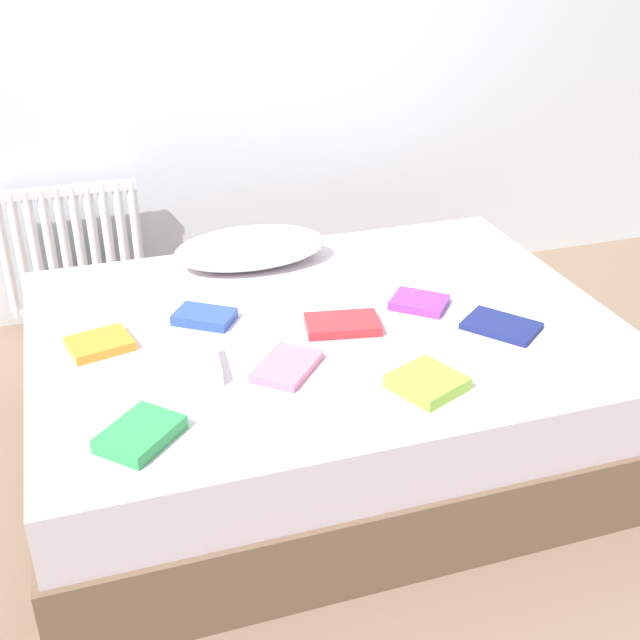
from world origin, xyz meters
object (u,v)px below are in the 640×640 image
(textbook_blue, at_px, (204,317))
(pillow, at_px, (251,248))
(textbook_purple, at_px, (419,302))
(textbook_red, at_px, (342,324))
(textbook_green, at_px, (140,434))
(textbook_navy, at_px, (501,326))
(radiator, at_px, (73,249))
(textbook_white, at_px, (184,368))
(bed, at_px, (324,384))
(textbook_pink, at_px, (287,366))
(textbook_lime, at_px, (427,382))
(textbook_orange, at_px, (99,344))

(textbook_blue, bearing_deg, pillow, 91.72)
(textbook_purple, xyz_separation_m, textbook_red, (-0.31, -0.07, 0.00))
(textbook_purple, distance_m, textbook_green, 1.15)
(textbook_navy, relative_size, textbook_green, 1.11)
(pillow, bearing_deg, radiator, 134.96)
(radiator, bearing_deg, textbook_white, -78.81)
(bed, relative_size, textbook_pink, 8.96)
(textbook_pink, xyz_separation_m, textbook_lime, (0.37, -0.23, 0.01))
(textbook_white, bearing_deg, textbook_orange, 137.32)
(pillow, bearing_deg, textbook_lime, -74.41)
(bed, relative_size, radiator, 3.26)
(bed, xyz_separation_m, textbook_orange, (-0.75, 0.05, 0.27))
(bed, distance_m, textbook_purple, 0.44)
(textbook_purple, bearing_deg, textbook_navy, -10.21)
(bed, bearing_deg, textbook_orange, 176.03)
(pillow, relative_size, textbook_green, 2.79)
(textbook_orange, distance_m, textbook_purple, 1.10)
(pillow, xyz_separation_m, textbook_purple, (0.48, -0.53, -0.06))
(textbook_purple, bearing_deg, textbook_pink, -114.31)
(textbook_orange, distance_m, textbook_green, 0.54)
(textbook_green, bearing_deg, textbook_pink, -19.05)
(bed, height_order, textbook_navy, textbook_navy)
(textbook_orange, xyz_separation_m, textbook_lime, (0.90, -0.54, 0.00))
(bed, distance_m, textbook_white, 0.62)
(textbook_blue, xyz_separation_m, textbook_orange, (-0.36, -0.08, -0.00))
(textbook_pink, height_order, textbook_green, textbook_green)
(textbook_orange, relative_size, textbook_purple, 1.02)
(textbook_orange, relative_size, textbook_green, 0.90)
(bed, height_order, textbook_green, textbook_green)
(bed, bearing_deg, radiator, 123.34)
(textbook_white, height_order, textbook_lime, textbook_white)
(textbook_white, height_order, textbook_purple, textbook_white)
(textbook_purple, relative_size, textbook_red, 0.76)
(bed, xyz_separation_m, textbook_lime, (0.16, -0.49, 0.27))
(radiator, distance_m, textbook_blue, 1.15)
(bed, height_order, radiator, radiator)
(textbook_orange, xyz_separation_m, textbook_red, (0.79, -0.12, 0.00))
(radiator, distance_m, pillow, 0.96)
(textbook_blue, distance_m, textbook_green, 0.68)
(radiator, bearing_deg, textbook_purple, -46.21)
(textbook_orange, bearing_deg, textbook_pink, -44.00)
(textbook_blue, height_order, textbook_orange, textbook_blue)
(textbook_red, bearing_deg, textbook_orange, -178.47)
(pillow, xyz_separation_m, textbook_white, (-0.39, -0.73, -0.05))
(pillow, height_order, textbook_lime, pillow)
(pillow, distance_m, textbook_purple, 0.72)
(textbook_pink, height_order, textbook_red, textbook_red)
(pillow, relative_size, textbook_blue, 3.04)
(radiator, relative_size, textbook_white, 2.84)
(textbook_pink, bearing_deg, textbook_white, 118.50)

